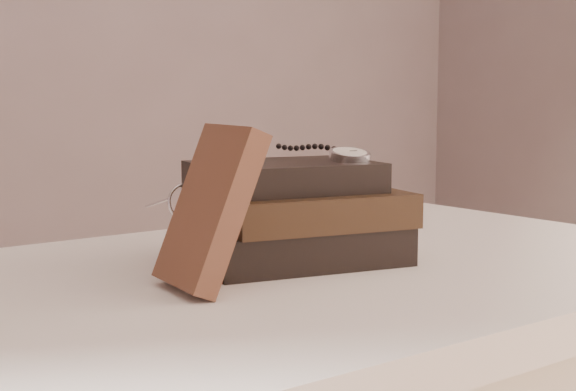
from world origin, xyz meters
TOP-DOWN VIEW (x-y plane):
  - table at (0.00, 0.35)m, footprint 1.00×0.60m
  - book_stack at (0.02, 0.37)m, footprint 0.25×0.20m
  - journal at (-0.12, 0.31)m, footprint 0.09×0.11m
  - pocket_watch at (0.08, 0.35)m, footprint 0.06×0.15m
  - eyeglasses at (-0.04, 0.46)m, footprint 0.11×0.13m

SIDE VIEW (x-z plane):
  - table at x=0.00m, z-range 0.28..1.03m
  - book_stack at x=0.02m, z-range 0.75..0.86m
  - eyeglasses at x=-0.04m, z-range 0.79..0.84m
  - journal at x=-0.12m, z-range 0.75..0.91m
  - pocket_watch at x=0.08m, z-range 0.86..0.88m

